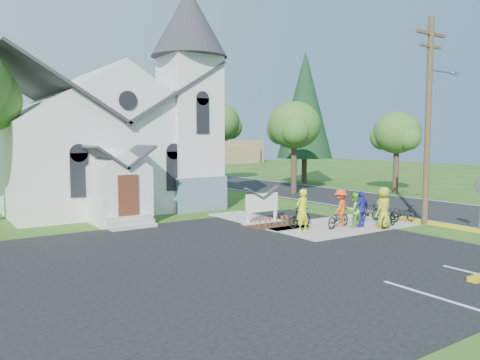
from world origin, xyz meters
TOP-DOWN VIEW (x-y plane):
  - ground at (0.00, 0.00)m, footprint 120.00×120.00m
  - parking_lot at (-7.00, -2.00)m, footprint 20.00×16.00m
  - road at (10.00, 15.00)m, footprint 8.00×90.00m
  - sidewalk at (1.50, 0.50)m, footprint 7.00×4.00m
  - church at (-5.48, 12.48)m, footprint 12.35×12.00m
  - church_sign at (-1.20, 3.20)m, footprint 2.20×0.40m
  - flower_bed at (-1.20, 2.30)m, footprint 2.60×1.10m
  - utility_pole at (5.36, -1.50)m, footprint 3.45×0.28m
  - tree_road_near at (8.50, 12.00)m, footprint 4.00×4.00m
  - tree_road_mid at (9.00, 24.00)m, footprint 4.40×4.40m
  - tree_road_far at (15.50, 8.00)m, footprint 3.60×3.60m
  - conifer at (15.00, 18.00)m, footprint 5.20×5.20m
  - distant_hills at (3.36, 56.33)m, footprint 61.00×10.00m
  - cyclist_0 at (-1.18, 0.26)m, footprint 0.75×0.53m
  - bike_0 at (0.92, 0.09)m, footprint 1.81×0.99m
  - cyclist_1 at (1.66, -0.21)m, footprint 0.87×0.72m
  - bike_1 at (-0.52, 1.14)m, footprint 1.63×0.72m
  - cyclist_2 at (1.94, -0.41)m, footprint 1.02×0.50m
  - bike_2 at (2.92, -1.20)m, footprint 1.81×1.09m
  - cyclist_3 at (1.21, 0.22)m, footprint 1.31×1.03m
  - bike_3 at (3.62, 0.54)m, footprint 1.61×0.71m
  - cyclist_4 at (2.56, -1.20)m, footprint 1.03×0.75m
  - bike_4 at (4.70, -0.67)m, footprint 1.71×0.86m

SIDE VIEW (x-z plane):
  - ground at x=0.00m, z-range 0.00..0.00m
  - parking_lot at x=-7.00m, z-range 0.00..0.02m
  - road at x=10.00m, z-range 0.00..0.02m
  - sidewalk at x=1.50m, z-range 0.00..0.05m
  - flower_bed at x=-1.20m, z-range 0.00..0.07m
  - bike_4 at x=4.70m, z-range 0.05..0.91m
  - bike_2 at x=2.92m, z-range 0.05..0.95m
  - bike_0 at x=0.92m, z-range 0.05..0.95m
  - bike_3 at x=3.62m, z-range 0.05..0.98m
  - bike_1 at x=-0.52m, z-range 0.05..1.00m
  - cyclist_1 at x=1.66m, z-range 0.05..1.68m
  - cyclist_2 at x=1.94m, z-range 0.05..1.74m
  - cyclist_3 at x=1.21m, z-range 0.05..1.83m
  - cyclist_0 at x=-1.18m, z-range 0.05..1.98m
  - cyclist_4 at x=2.56m, z-range 0.05..1.99m
  - church_sign at x=-1.20m, z-range 0.18..1.88m
  - distant_hills at x=3.36m, z-range -0.63..4.97m
  - tree_road_far at x=15.50m, z-range 1.48..7.78m
  - tree_road_near at x=8.50m, z-range 1.68..8.73m
  - church at x=-5.48m, z-range -1.25..11.75m
  - utility_pole at x=5.36m, z-range 0.40..10.40m
  - tree_road_mid at x=9.00m, z-range 1.88..9.68m
  - conifer at x=15.00m, z-range 1.19..13.59m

